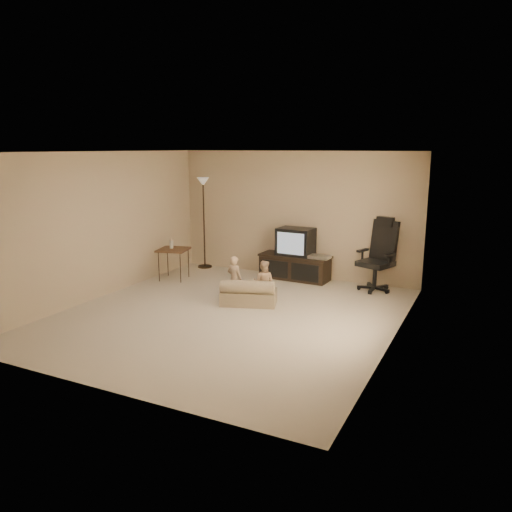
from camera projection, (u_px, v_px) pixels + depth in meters
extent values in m
plane|color=beige|center=(229.00, 315.00, 7.79)|extent=(5.50, 5.50, 0.00)
plane|color=white|center=(227.00, 152.00, 7.26)|extent=(5.50, 5.50, 0.00)
plane|color=tan|center=(295.00, 215.00, 9.94)|extent=(5.00, 0.00, 5.00)
plane|color=tan|center=(98.00, 278.00, 5.11)|extent=(5.00, 0.00, 5.00)
plane|color=tan|center=(101.00, 225.00, 8.59)|extent=(0.00, 5.50, 5.50)
plane|color=tan|center=(397.00, 251.00, 6.45)|extent=(0.00, 5.50, 5.50)
cube|color=black|center=(295.00, 268.00, 9.88)|extent=(1.38, 0.55, 0.44)
cube|color=black|center=(295.00, 256.00, 9.83)|extent=(1.42, 0.59, 0.04)
cube|color=black|center=(275.00, 269.00, 9.82)|extent=(0.56, 0.05, 0.33)
cube|color=black|center=(305.00, 273.00, 9.52)|extent=(0.56, 0.05, 0.33)
cube|color=black|center=(296.00, 242.00, 9.79)|extent=(0.70, 0.52, 0.53)
cube|color=silver|center=(290.00, 244.00, 9.57)|extent=(0.56, 0.04, 0.42)
cube|color=#BCBCBF|center=(320.00, 257.00, 9.53)|extent=(0.40, 0.29, 0.06)
cylinder|color=black|center=(375.00, 277.00, 9.06)|extent=(0.07, 0.07, 0.42)
cube|color=black|center=(375.00, 264.00, 9.01)|extent=(0.68, 0.68, 0.10)
cube|color=black|center=(384.00, 240.00, 9.10)|extent=(0.54, 0.35, 0.75)
cube|color=black|center=(385.00, 221.00, 9.02)|extent=(0.33, 0.21, 0.17)
cube|color=black|center=(363.00, 250.00, 9.17)|extent=(0.17, 0.30, 0.04)
cube|color=black|center=(390.00, 255.00, 8.76)|extent=(0.17, 0.30, 0.04)
cube|color=brown|center=(173.00, 250.00, 9.78)|extent=(0.67, 0.67, 0.03)
cylinder|color=black|center=(159.00, 266.00, 9.68)|extent=(0.02, 0.02, 0.61)
cylinder|color=black|center=(180.00, 268.00, 9.58)|extent=(0.02, 0.02, 0.61)
cylinder|color=black|center=(168.00, 261.00, 10.10)|extent=(0.02, 0.02, 0.61)
cylinder|color=black|center=(188.00, 263.00, 10.01)|extent=(0.02, 0.02, 0.61)
cylinder|color=beige|center=(171.00, 244.00, 9.81)|extent=(0.08, 0.08, 0.16)
cone|color=#D5B18B|center=(171.00, 239.00, 9.79)|extent=(0.06, 0.06, 0.06)
cylinder|color=black|center=(205.00, 266.00, 10.89)|extent=(0.30, 0.30, 0.03)
cylinder|color=black|center=(204.00, 225.00, 10.69)|extent=(0.03, 0.03, 1.83)
cone|color=beige|center=(203.00, 182.00, 10.50)|extent=(0.26, 0.26, 0.17)
cube|color=tan|center=(249.00, 297.00, 8.32)|extent=(1.02, 0.76, 0.24)
cylinder|color=tan|center=(247.00, 287.00, 8.12)|extent=(0.91, 0.49, 0.22)
imported|color=tan|center=(234.00, 279.00, 8.40)|extent=(0.31, 0.25, 0.79)
imported|color=tan|center=(264.00, 282.00, 8.29)|extent=(0.39, 0.25, 0.74)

